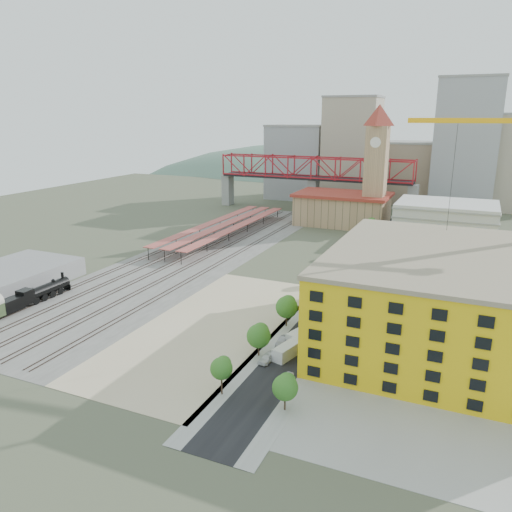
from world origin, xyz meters
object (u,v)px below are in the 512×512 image
at_px(construction_building, 447,299).
at_px(site_trailer_d, 341,287).
at_px(locomotive, 37,294).
at_px(site_trailer_a, 291,349).
at_px(car_0, 267,358).
at_px(site_trailer_c, 327,306).
at_px(clock_tower, 377,156).
at_px(site_trailer_b, 303,334).

bearing_deg(construction_building, site_trailer_d, 141.73).
height_order(locomotive, site_trailer_a, locomotive).
distance_m(locomotive, car_0, 63.24).
distance_m(locomotive, site_trailer_c, 70.10).
distance_m(clock_tower, site_trailer_d, 84.42).
bearing_deg(clock_tower, locomotive, -116.51).
bearing_deg(site_trailer_d, site_trailer_c, -88.82).
relative_size(site_trailer_d, car_0, 2.19).
height_order(construction_building, site_trailer_c, construction_building).
height_order(construction_building, site_trailer_a, construction_building).
relative_size(site_trailer_a, car_0, 1.95).
bearing_deg(car_0, site_trailer_b, 83.84).
bearing_deg(site_trailer_b, site_trailer_a, -73.52).
xyz_separation_m(construction_building, site_trailer_a, (-26.00, -17.21, -8.15)).
bearing_deg(site_trailer_a, site_trailer_c, 104.13).
bearing_deg(car_0, site_trailer_c, 92.24).
height_order(clock_tower, site_trailer_b, clock_tower).
relative_size(construction_building, site_trailer_d, 4.90).
distance_m(site_trailer_b, site_trailer_c, 17.20).
height_order(site_trailer_a, site_trailer_d, site_trailer_d).
height_order(locomotive, site_trailer_c, locomotive).
distance_m(clock_tower, site_trailer_b, 113.54).
bearing_deg(site_trailer_b, locomotive, -157.96).
bearing_deg(clock_tower, car_0, -87.65).
bearing_deg(site_trailer_a, clock_tower, 108.03).
relative_size(construction_building, car_0, 10.72).
relative_size(clock_tower, site_trailer_b, 5.81).
bearing_deg(site_trailer_b, car_0, -87.83).
bearing_deg(construction_building, site_trailer_c, 164.29).
relative_size(site_trailer_a, site_trailer_b, 1.03).
relative_size(site_trailer_c, site_trailer_d, 0.86).
height_order(clock_tower, construction_building, clock_tower).
xyz_separation_m(clock_tower, construction_building, (34.00, -99.99, -19.29)).
height_order(clock_tower, site_trailer_a, clock_tower).
xyz_separation_m(site_trailer_b, site_trailer_c, (0.00, 17.20, -0.01)).
relative_size(locomotive, site_trailer_d, 2.17).
height_order(site_trailer_c, site_trailer_d, site_trailer_d).
distance_m(site_trailer_a, site_trailer_b, 7.33).
xyz_separation_m(locomotive, site_trailer_d, (66.00, 36.81, -0.68)).
bearing_deg(clock_tower, site_trailer_a, -86.10).
bearing_deg(clock_tower, site_trailer_c, -85.07).
distance_m(site_trailer_a, site_trailer_c, 24.52).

